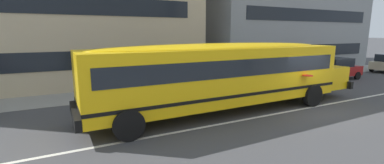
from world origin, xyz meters
name	(u,v)px	position (x,y,z in m)	size (l,w,h in m)	color
ground_plane	(305,108)	(0.00, 0.00, 0.00)	(400.00, 400.00, 0.00)	#424244
sidewalk_far	(221,83)	(0.00, 7.26, 0.01)	(120.00, 3.00, 0.01)	gray
lane_centreline	(305,108)	(0.00, 0.00, 0.00)	(110.00, 0.16, 0.01)	silver
school_bus	(225,71)	(-3.64, 1.44, 1.84)	(13.89, 3.29, 3.10)	yellow
parked_car_red_far_corner	(336,68)	(8.78, 4.56, 0.84)	(3.93, 1.94, 1.64)	maroon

